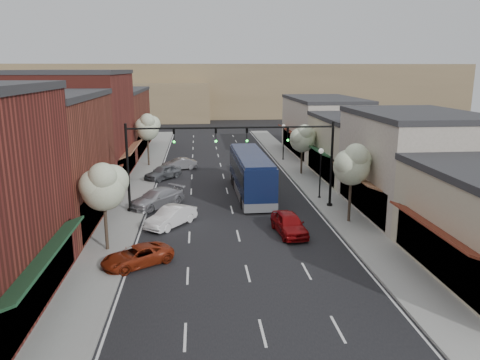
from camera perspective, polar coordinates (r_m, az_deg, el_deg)
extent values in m
plane|color=black|center=(29.98, 0.12, -8.13)|extent=(160.00, 160.00, 0.00)
cube|color=gray|center=(47.90, -12.03, -0.07)|extent=(2.80, 73.00, 0.15)
cube|color=gray|center=(48.79, 7.95, 0.34)|extent=(2.80, 73.00, 0.15)
cube|color=gray|center=(47.75, -10.36, -0.04)|extent=(0.25, 73.00, 0.17)
cube|color=gray|center=(48.50, 6.34, 0.31)|extent=(0.25, 73.00, 0.17)
cube|color=black|center=(23.15, -24.16, -11.84)|extent=(0.60, 11.90, 2.60)
cube|color=#1A4126|center=(22.33, -22.57, -8.43)|extent=(1.07, 9.80, 0.49)
cube|color=brown|center=(36.33, -23.92, 1.93)|extent=(9.00, 14.00, 9.00)
cube|color=#2D2D30|center=(35.78, -24.64, 9.32)|extent=(9.20, 14.10, 0.40)
cube|color=black|center=(35.85, -17.11, -2.41)|extent=(0.60, 11.90, 2.60)
cube|color=maroon|center=(35.32, -16.01, -0.05)|extent=(1.07, 9.80, 0.49)
cube|color=maroon|center=(49.52, -18.95, 6.02)|extent=(9.00, 14.00, 10.50)
cube|color=#2D2D30|center=(49.18, -19.44, 12.32)|extent=(9.20, 14.10, 0.40)
cube|color=black|center=(49.26, -13.88, 2.02)|extent=(0.60, 11.90, 2.60)
cube|color=#956344|center=(48.88, -13.05, 3.76)|extent=(1.07, 9.80, 0.49)
cube|color=brown|center=(65.21, -15.62, 6.77)|extent=(9.00, 18.00, 8.00)
cube|color=#2D2D30|center=(64.89, -15.86, 10.45)|extent=(9.20, 18.10, 0.40)
cube|color=black|center=(64.89, -11.83, 4.81)|extent=(0.60, 15.30, 2.60)
cube|color=#1A4126|center=(64.60, -11.19, 6.14)|extent=(1.07, 12.60, 0.49)
cube|color=black|center=(26.90, 23.62, -8.25)|extent=(0.60, 10.20, 2.60)
cube|color=maroon|center=(26.03, 22.38, -5.33)|extent=(1.07, 8.40, 0.49)
cube|color=beige|center=(38.23, 20.31, 1.63)|extent=(8.00, 12.00, 7.50)
cube|color=#2D2D30|center=(37.68, 20.80, 7.51)|extent=(8.20, 12.10, 0.40)
cube|color=black|center=(37.28, 14.89, -1.67)|extent=(0.60, 10.20, 2.60)
cube|color=#956344|center=(36.66, 13.86, 0.56)|extent=(1.07, 8.40, 0.49)
cube|color=#BEB697|center=(49.27, 14.34, 3.65)|extent=(8.00, 12.00, 6.00)
cube|color=#2D2D30|center=(48.85, 14.56, 7.35)|extent=(8.20, 12.10, 0.40)
cube|color=black|center=(48.42, 10.11, 2.01)|extent=(0.60, 10.20, 2.60)
cube|color=#1A4126|center=(47.94, 9.26, 3.75)|extent=(1.07, 8.40, 0.49)
cube|color=beige|center=(62.42, 10.12, 6.31)|extent=(8.00, 16.00, 7.00)
cube|color=#2D2D30|center=(62.09, 10.27, 9.70)|extent=(8.20, 16.10, 0.40)
cube|color=black|center=(61.82, 6.73, 4.58)|extent=(0.60, 13.60, 2.60)
cube|color=maroon|center=(61.45, 6.04, 5.96)|extent=(1.07, 11.20, 0.49)
cube|color=#7A6647|center=(117.90, -4.01, 10.97)|extent=(120.00, 30.00, 12.00)
cube|color=#7A6647|center=(108.34, -17.35, 9.12)|extent=(50.00, 20.00, 8.00)
cylinder|color=black|center=(38.85, 10.85, -3.06)|extent=(0.44, 0.44, 0.30)
cylinder|color=black|center=(38.05, 11.07, 1.78)|extent=(0.20, 0.20, 7.00)
cylinder|color=black|center=(36.63, 5.24, 6.45)|extent=(8.00, 0.14, 0.14)
imported|color=black|center=(36.78, 5.83, 5.52)|extent=(0.18, 0.46, 1.10)
sphere|color=#19E533|center=(36.73, 5.85, 4.85)|extent=(0.18, 0.18, 0.18)
imported|color=black|center=(36.31, 0.85, 5.49)|extent=(0.18, 0.46, 1.10)
sphere|color=#19E533|center=(36.25, 0.86, 4.80)|extent=(0.18, 0.18, 0.18)
cylinder|color=black|center=(37.77, -13.23, -3.66)|extent=(0.44, 0.44, 0.30)
cylinder|color=black|center=(36.94, -13.51, 1.31)|extent=(0.20, 0.20, 7.00)
cylinder|color=black|center=(36.06, -7.45, 6.28)|extent=(8.00, 0.14, 0.14)
imported|color=black|center=(36.16, -8.05, 5.32)|extent=(0.18, 0.46, 1.10)
sphere|color=#19E533|center=(36.10, -8.04, 4.64)|extent=(0.18, 0.18, 0.18)
imported|color=black|center=(36.14, -2.96, 5.43)|extent=(0.18, 0.46, 1.10)
sphere|color=#19E533|center=(36.08, -2.94, 4.75)|extent=(0.18, 0.18, 0.18)
cylinder|color=#47382B|center=(34.81, 13.24, -2.20)|extent=(0.20, 0.20, 3.71)
sphere|color=#ABBC91|center=(34.27, 13.45, 1.54)|extent=(2.60, 2.60, 2.60)
sphere|color=#ABBC91|center=(34.62, 14.12, 2.40)|extent=(2.00, 2.00, 2.00)
sphere|color=#ABBC91|center=(33.80, 13.00, 2.00)|extent=(1.90, 1.90, 1.90)
sphere|color=#ABBC91|center=(33.66, 13.96, 2.91)|extent=(1.70, 1.70, 1.70)
cylinder|color=#47382B|center=(49.87, 7.52, 2.51)|extent=(0.20, 0.20, 3.33)
sphere|color=#ABBC91|center=(49.53, 7.59, 4.87)|extent=(2.60, 2.60, 2.60)
sphere|color=#ABBC91|center=(49.87, 8.09, 5.40)|extent=(2.00, 2.00, 2.00)
sphere|color=#ABBC91|center=(49.10, 7.22, 5.18)|extent=(1.90, 1.90, 1.90)
sphere|color=#ABBC91|center=(48.95, 7.86, 5.75)|extent=(1.70, 1.70, 1.70)
cylinder|color=#47382B|center=(29.82, -16.04, -5.20)|extent=(0.20, 0.20, 3.52)
sphere|color=#ABBC91|center=(29.21, -16.31, -1.11)|extent=(2.60, 2.60, 2.60)
sphere|color=#ABBC91|center=(29.30, -15.30, -0.11)|extent=(2.00, 2.00, 2.00)
sphere|color=#ABBC91|center=(28.93, -17.24, -0.64)|extent=(1.90, 1.90, 1.90)
sphere|color=#ABBC91|center=(28.51, -16.42, 0.36)|extent=(1.70, 1.70, 1.70)
cylinder|color=#47382B|center=(54.83, -11.13, 3.63)|extent=(0.20, 0.20, 3.84)
sphere|color=#ABBC91|center=(54.48, -11.24, 6.12)|extent=(2.60, 2.60, 2.60)
sphere|color=#ABBC91|center=(54.67, -10.71, 6.67)|extent=(2.00, 2.00, 2.00)
sphere|color=#ABBC91|center=(54.18, -11.71, 6.44)|extent=(1.90, 1.90, 1.90)
sphere|color=#ABBC91|center=(53.86, -11.23, 7.06)|extent=(1.70, 1.70, 1.70)
cylinder|color=black|center=(41.13, 9.64, -2.16)|extent=(0.28, 0.28, 0.20)
cylinder|color=black|center=(40.66, 9.74, 0.42)|extent=(0.12, 0.12, 4.00)
sphere|color=white|center=(40.23, 9.87, 3.50)|extent=(0.44, 0.44, 0.44)
cylinder|color=black|center=(57.76, 5.26, 2.48)|extent=(0.28, 0.28, 0.20)
cylinder|color=black|center=(57.44, 5.30, 4.34)|extent=(0.12, 0.12, 4.00)
sphere|color=white|center=(57.13, 5.35, 6.54)|extent=(0.44, 0.44, 0.44)
cube|color=#0E183A|center=(41.47, 1.33, 0.87)|extent=(2.87, 12.22, 3.10)
cube|color=#595B60|center=(41.81, 1.32, -1.06)|extent=(2.89, 12.25, 0.71)
cube|color=black|center=(41.38, 1.33, 1.46)|extent=(2.91, 11.25, 1.12)
cube|color=#0E183A|center=(41.15, 1.34, 3.05)|extent=(2.65, 11.73, 0.25)
cube|color=black|center=(35.50, 2.62, -0.24)|extent=(2.11, 0.12, 1.22)
cylinder|color=black|center=(37.59, 0.36, -2.77)|extent=(0.34, 1.06, 1.06)
cylinder|color=black|center=(37.93, 3.96, -2.66)|extent=(0.34, 1.06, 1.06)
cylinder|color=black|center=(45.40, -0.83, 0.07)|extent=(0.34, 1.06, 1.06)
cylinder|color=black|center=(45.68, 2.17, 0.15)|extent=(0.34, 1.06, 1.06)
cylinder|color=black|center=(44.02, -0.65, -0.35)|extent=(0.34, 1.06, 1.06)
cylinder|color=black|center=(44.32, 2.43, -0.27)|extent=(0.34, 1.06, 1.06)
imported|color=maroon|center=(32.10, 6.00, -5.31)|extent=(2.23, 4.54, 1.49)
imported|color=maroon|center=(27.71, -12.45, -9.05)|extent=(4.49, 3.84, 1.15)
imported|color=white|center=(33.87, -8.40, -4.44)|extent=(3.77, 4.34, 1.42)
imported|color=#AAAAB0|center=(38.69, -10.11, -2.20)|extent=(4.92, 5.13, 1.47)
imported|color=slate|center=(48.27, -9.37, 0.94)|extent=(4.05, 4.37, 1.45)
imported|color=#9A9A9F|center=(52.60, -7.42, 1.94)|extent=(4.10, 2.36, 1.28)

